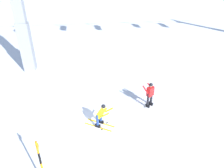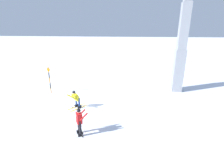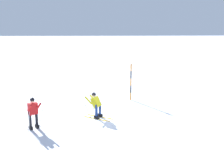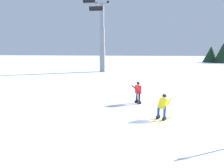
% 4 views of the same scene
% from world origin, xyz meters
% --- Properties ---
extents(ground_plane, '(260.00, 260.00, 0.00)m').
position_xyz_m(ground_plane, '(0.00, 0.00, 0.00)').
color(ground_plane, white).
extents(skier_carving_main, '(1.59, 1.31, 1.50)m').
position_xyz_m(skier_carving_main, '(0.65, -0.26, 0.78)').
color(skier_carving_main, yellow).
rests_on(skier_carving_main, ground_plane).
extents(lift_tower_far, '(0.85, 2.47, 11.96)m').
position_xyz_m(lift_tower_far, '(24.23, 7.64, 4.92)').
color(lift_tower_far, gray).
rests_on(lift_tower_far, ground_plane).
extents(chairlift_seat_fourth, '(0.61, 1.66, 2.10)m').
position_xyz_m(chairlift_seat_fourth, '(15.76, 7.64, 10.10)').
color(chairlift_seat_fourth, black).
extents(chairlift_seat_farthest, '(0.61, 2.09, 2.34)m').
position_xyz_m(chairlift_seat_farthest, '(19.68, 7.64, 9.86)').
color(chairlift_seat_farthest, black).
extents(skier_distant_uphill, '(1.29, 1.63, 1.58)m').
position_xyz_m(skier_distant_uphill, '(3.65, 1.13, 0.89)').
color(skier_distant_uphill, white).
rests_on(skier_distant_uphill, ground_plane).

